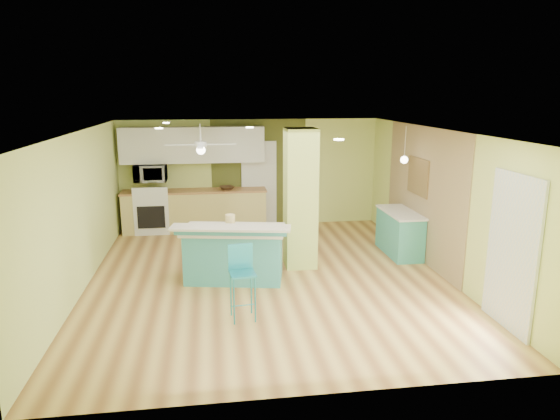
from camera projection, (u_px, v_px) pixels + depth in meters
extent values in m
cube|color=#925F33|center=(268.00, 277.00, 8.61)|extent=(6.00, 7.00, 0.01)
cube|color=white|center=(267.00, 130.00, 8.03)|extent=(6.00, 7.00, 0.01)
cube|color=#CCDB75|center=(250.00, 173.00, 11.70)|extent=(6.00, 0.01, 2.50)
cube|color=#CCDB75|center=(308.00, 284.00, 4.94)|extent=(6.00, 0.01, 2.50)
cube|color=#CCDB75|center=(80.00, 212.00, 7.91)|extent=(0.01, 7.00, 2.50)
cube|color=#CCDB75|center=(438.00, 201.00, 8.73)|extent=(0.01, 7.00, 2.50)
cube|color=#896F4E|center=(423.00, 194.00, 9.30)|extent=(0.02, 3.40, 2.50)
cube|color=#4A4F1F|center=(259.00, 173.00, 11.71)|extent=(2.20, 0.02, 2.50)
cube|color=silver|center=(259.00, 184.00, 11.74)|extent=(0.82, 0.05, 2.00)
cube|color=silver|center=(512.00, 253.00, 6.55)|extent=(0.04, 1.08, 2.10)
cube|color=#ACBD57|center=(300.00, 199.00, 8.89)|extent=(0.55, 0.55, 2.50)
cube|color=#CDBB6B|center=(195.00, 211.00, 11.41)|extent=(3.20, 0.60, 0.90)
cube|color=#9A6335|center=(194.00, 191.00, 11.30)|extent=(3.25, 0.63, 0.04)
cube|color=white|center=(153.00, 212.00, 11.28)|extent=(0.76, 0.64, 0.90)
cube|color=black|center=(151.00, 217.00, 10.97)|extent=(0.59, 0.02, 0.50)
cube|color=white|center=(150.00, 192.00, 10.87)|extent=(0.76, 0.06, 0.18)
cube|color=silver|center=(193.00, 145.00, 11.18)|extent=(3.20, 0.34, 0.80)
imported|color=silver|center=(150.00, 173.00, 11.08)|extent=(0.70, 0.48, 0.39)
cylinder|color=white|center=(200.00, 134.00, 9.86)|extent=(0.03, 0.03, 0.40)
cylinder|color=white|center=(201.00, 144.00, 9.90)|extent=(0.24, 0.24, 0.10)
sphere|color=white|center=(201.00, 150.00, 9.93)|extent=(0.18, 0.18, 0.18)
cylinder|color=white|center=(405.00, 143.00, 9.18)|extent=(0.01, 0.01, 0.62)
sphere|color=white|center=(404.00, 160.00, 9.26)|extent=(0.14, 0.14, 0.14)
cube|color=brown|center=(418.00, 177.00, 9.42)|extent=(0.03, 0.90, 0.70)
cube|color=teal|center=(234.00, 255.00, 8.42)|extent=(1.71, 1.07, 0.84)
cube|color=beige|center=(234.00, 230.00, 8.32)|extent=(1.82, 1.18, 0.05)
cube|color=teal|center=(230.00, 231.00, 7.93)|extent=(1.79, 0.46, 0.12)
cube|color=beige|center=(230.00, 228.00, 7.92)|extent=(1.96, 0.74, 0.04)
cylinder|color=teal|center=(234.00, 302.00, 6.77)|extent=(0.02, 0.02, 0.66)
cylinder|color=teal|center=(255.00, 300.00, 6.83)|extent=(0.02, 0.02, 0.66)
cylinder|color=teal|center=(231.00, 294.00, 7.04)|extent=(0.02, 0.02, 0.66)
cylinder|color=teal|center=(251.00, 292.00, 7.11)|extent=(0.02, 0.02, 0.66)
cube|color=teal|center=(242.00, 273.00, 6.86)|extent=(0.38, 0.38, 0.03)
cube|color=teal|center=(240.00, 256.00, 6.96)|extent=(0.35, 0.06, 0.37)
cube|color=teal|center=(399.00, 234.00, 9.75)|extent=(0.53, 1.27, 0.82)
cube|color=white|center=(401.00, 212.00, 9.65)|extent=(0.56, 1.33, 0.04)
imported|color=#372416|center=(227.00, 188.00, 11.34)|extent=(0.41, 0.41, 0.08)
cylinder|color=gold|center=(230.00, 220.00, 8.49)|extent=(0.16, 0.16, 0.19)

